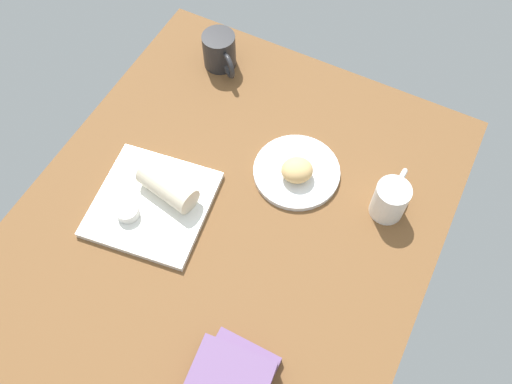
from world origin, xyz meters
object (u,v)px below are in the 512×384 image
(second_mug, at_px, (220,51))
(round_plate, at_px, (297,172))
(coffee_mug, at_px, (391,199))
(square_plate, at_px, (152,204))
(sauce_cup, at_px, (127,211))
(breakfast_wrap, at_px, (168,186))
(scone_pastry, at_px, (297,170))

(second_mug, bearing_deg, round_plate, -124.04)
(coffee_mug, bearing_deg, round_plate, 91.84)
(round_plate, height_order, square_plate, square_plate)
(coffee_mug, height_order, second_mug, same)
(sauce_cup, height_order, second_mug, second_mug)
(sauce_cup, xyz_separation_m, breakfast_wrap, (0.09, -0.05, 0.02))
(square_plate, xyz_separation_m, second_mug, (0.45, 0.07, 0.04))
(square_plate, xyz_separation_m, coffee_mug, (0.24, -0.48, 0.04))
(round_plate, bearing_deg, square_plate, 131.87)
(breakfast_wrap, distance_m, coffee_mug, 0.49)
(coffee_mug, distance_m, second_mug, 0.59)
(square_plate, bearing_deg, sauce_cup, 149.15)
(sauce_cup, bearing_deg, breakfast_wrap, -30.85)
(round_plate, height_order, coffee_mug, coffee_mug)
(scone_pastry, xyz_separation_m, square_plate, (-0.21, 0.26, -0.03))
(round_plate, distance_m, scone_pastry, 0.04)
(scone_pastry, height_order, square_plate, scone_pastry)
(scone_pastry, bearing_deg, round_plate, 21.81)
(sauce_cup, distance_m, second_mug, 0.50)
(square_plate, height_order, second_mug, second_mug)
(sauce_cup, bearing_deg, second_mug, 4.82)
(sauce_cup, height_order, coffee_mug, coffee_mug)
(round_plate, distance_m, second_mug, 0.39)
(breakfast_wrap, relative_size, second_mug, 1.15)
(scone_pastry, height_order, breakfast_wrap, breakfast_wrap)
(scone_pastry, relative_size, second_mug, 0.61)
(breakfast_wrap, bearing_deg, scone_pastry, -43.12)
(breakfast_wrap, xyz_separation_m, coffee_mug, (0.20, -0.45, 0.00))
(round_plate, xyz_separation_m, square_plate, (-0.23, 0.25, 0.00))
(round_plate, relative_size, coffee_mug, 1.61)
(scone_pastry, distance_m, sauce_cup, 0.39)
(scone_pastry, bearing_deg, square_plate, 129.33)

